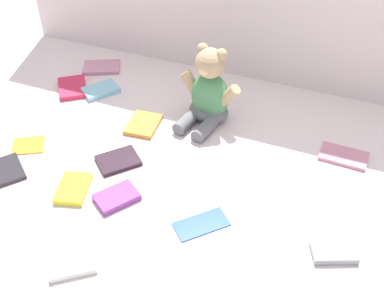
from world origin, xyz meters
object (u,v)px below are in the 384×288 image
at_px(book_case_8, 118,161).
at_px(book_case_12, 101,90).
at_px(book_case_5, 102,67).
at_px(book_case_9, 73,88).
at_px(teddy_bear, 209,94).
at_px(book_case_4, 201,224).
at_px(book_case_11, 334,252).
at_px(book_case_7, 28,145).
at_px(book_case_0, 7,170).
at_px(book_case_1, 73,188).
at_px(book_case_10, 117,197).
at_px(book_case_2, 72,259).
at_px(book_case_3, 143,124).
at_px(book_case_6, 344,156).

height_order(book_case_8, book_case_12, book_case_12).
height_order(book_case_5, book_case_9, book_case_9).
bearing_deg(teddy_bear, book_case_8, -108.91).
height_order(book_case_5, book_case_8, same).
bearing_deg(book_case_12, book_case_4, -2.11).
bearing_deg(book_case_11, book_case_8, -121.40).
distance_m(teddy_bear, book_case_7, 0.58).
xyz_separation_m(book_case_7, book_case_12, (0.06, 0.34, 0.00)).
relative_size(book_case_5, book_case_8, 1.14).
distance_m(book_case_0, book_case_11, 0.92).
bearing_deg(book_case_0, book_case_11, -48.43).
height_order(book_case_1, book_case_5, book_case_1).
bearing_deg(book_case_10, book_case_2, -55.90).
height_order(book_case_9, book_case_11, book_case_11).
relative_size(book_case_0, book_case_3, 0.96).
bearing_deg(book_case_11, book_case_4, -106.94).
distance_m(book_case_6, book_case_8, 0.67).
distance_m(book_case_7, book_case_12, 0.35).
relative_size(book_case_0, book_case_4, 0.84).
bearing_deg(book_case_11, book_case_5, -142.28).
bearing_deg(book_case_8, book_case_0, 70.77).
bearing_deg(book_case_5, book_case_12, 2.98).
relative_size(book_case_2, book_case_6, 0.79).
xyz_separation_m(book_case_0, book_case_11, (0.92, 0.05, 0.00)).
height_order(teddy_bear, book_case_7, teddy_bear).
xyz_separation_m(teddy_bear, book_case_1, (-0.23, -0.45, -0.09)).
distance_m(book_case_8, book_case_11, 0.65).
distance_m(book_case_1, book_case_3, 0.34).
distance_m(teddy_bear, book_case_5, 0.52).
xyz_separation_m(book_case_1, book_case_12, (-0.18, 0.46, -0.00)).
xyz_separation_m(teddy_bear, book_case_0, (-0.45, -0.46, -0.09)).
bearing_deg(book_case_7, book_case_8, -112.90).
bearing_deg(book_case_3, book_case_8, 87.26).
xyz_separation_m(book_case_3, book_case_5, (-0.31, 0.26, -0.00)).
distance_m(book_case_3, book_case_10, 0.33).
bearing_deg(book_case_6, book_case_2, 140.64).
distance_m(book_case_10, book_case_11, 0.58).
xyz_separation_m(book_case_3, book_case_12, (-0.23, 0.12, 0.00)).
bearing_deg(book_case_4, book_case_2, 86.26).
relative_size(book_case_9, book_case_12, 1.13).
distance_m(teddy_bear, book_case_2, 0.67).
height_order(teddy_bear, book_case_10, teddy_bear).
relative_size(book_case_4, book_case_8, 1.17).
relative_size(book_case_10, book_case_12, 0.93).
distance_m(book_case_7, book_case_9, 0.32).
distance_m(book_case_8, book_case_9, 0.44).
bearing_deg(book_case_8, book_case_9, 1.90).
relative_size(book_case_0, book_case_10, 1.05).
xyz_separation_m(book_case_4, book_case_10, (-0.24, -0.00, 0.01)).
bearing_deg(book_case_7, book_case_3, -82.14).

